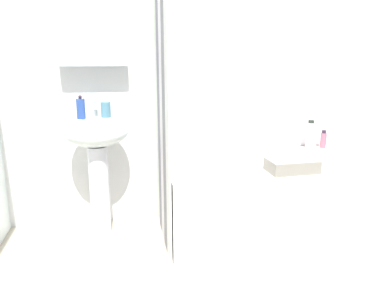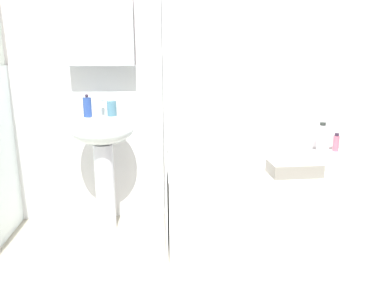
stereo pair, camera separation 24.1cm
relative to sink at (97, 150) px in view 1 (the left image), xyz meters
name	(u,v)px [view 1 (the left image)]	position (x,y,z in m)	size (l,w,h in m)	color
wall_back_tiled	(202,73)	(0.80, 0.23, 0.52)	(3.60, 0.18, 2.40)	silver
sink	(97,150)	(0.00, 0.00, 0.00)	(0.44, 0.34, 0.85)	white
faucet	(95,108)	(0.00, 0.08, 0.29)	(0.03, 0.12, 0.12)	silver
soap_dispenser	(81,108)	(-0.09, 0.01, 0.30)	(0.06, 0.06, 0.16)	#2B499A
toothbrush_cup	(106,110)	(0.07, 0.04, 0.28)	(0.07, 0.07, 0.11)	teal
bathtub	(263,195)	(1.18, -0.18, -0.36)	(1.45, 0.74, 0.52)	white
shower_curtain	(162,98)	(0.44, -0.18, 0.38)	(0.01, 0.74, 2.00)	white
lotion_bottle	(323,140)	(1.80, 0.11, -0.03)	(0.05, 0.05, 0.15)	#CB5468
body_wash_bottle	(310,135)	(1.68, 0.10, 0.02)	(0.06, 0.06, 0.24)	white
towel_folded	(292,165)	(1.26, -0.45, -0.05)	(0.32, 0.20, 0.08)	gray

